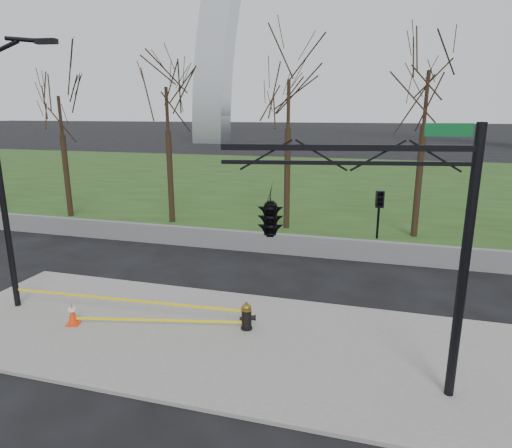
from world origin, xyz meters
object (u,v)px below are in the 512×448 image
(traffic_cone, at_px, (72,314))
(street_light, at_px, (4,163))
(fire_hydrant, at_px, (247,317))
(traffic_signal_mast, at_px, (307,214))

(traffic_cone, distance_m, street_light, 4.92)
(fire_hydrant, height_order, traffic_signal_mast, traffic_signal_mast)
(fire_hydrant, relative_size, traffic_signal_mast, 0.14)
(fire_hydrant, xyz_separation_m, traffic_cone, (-5.01, -1.13, -0.04))
(fire_hydrant, height_order, traffic_cone, fire_hydrant)
(street_light, xyz_separation_m, traffic_signal_mast, (9.41, -1.84, -0.55))
(fire_hydrant, distance_m, street_light, 8.52)
(street_light, bearing_deg, traffic_signal_mast, -18.98)
(traffic_cone, height_order, street_light, street_light)
(fire_hydrant, distance_m, traffic_cone, 5.14)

